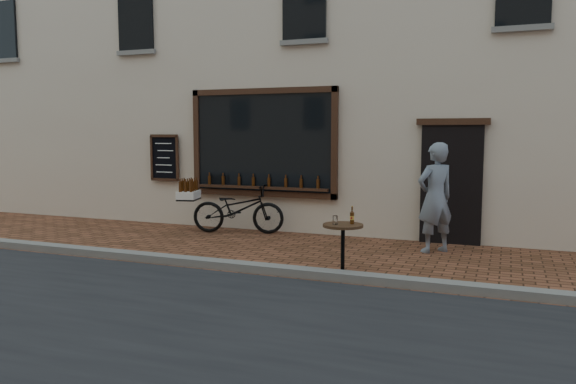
% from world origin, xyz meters
% --- Properties ---
extents(ground, '(90.00, 90.00, 0.00)m').
position_xyz_m(ground, '(0.00, 0.00, 0.00)').
color(ground, '#522D1A').
rests_on(ground, ground).
extents(kerb, '(90.00, 0.25, 0.12)m').
position_xyz_m(kerb, '(0.00, 0.20, 0.06)').
color(kerb, slate).
rests_on(kerb, ground).
extents(shop_building, '(28.00, 6.20, 10.00)m').
position_xyz_m(shop_building, '(0.00, 6.50, 5.00)').
color(shop_building, beige).
rests_on(shop_building, ground).
extents(cargo_bicycle, '(2.27, 1.12, 1.07)m').
position_xyz_m(cargo_bicycle, '(-2.31, 3.01, 0.51)').
color(cargo_bicycle, black).
rests_on(cargo_bicycle, ground).
extents(bistro_table, '(0.58, 0.58, 1.00)m').
position_xyz_m(bistro_table, '(0.69, 0.48, 0.54)').
color(bistro_table, black).
rests_on(bistro_table, ground).
extents(pedestrian, '(0.82, 0.80, 1.90)m').
position_xyz_m(pedestrian, '(1.72, 2.59, 0.95)').
color(pedestrian, slate).
rests_on(pedestrian, ground).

